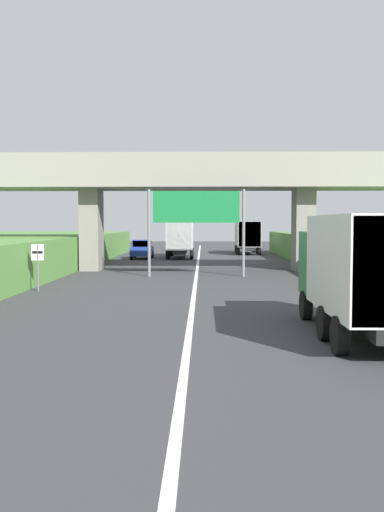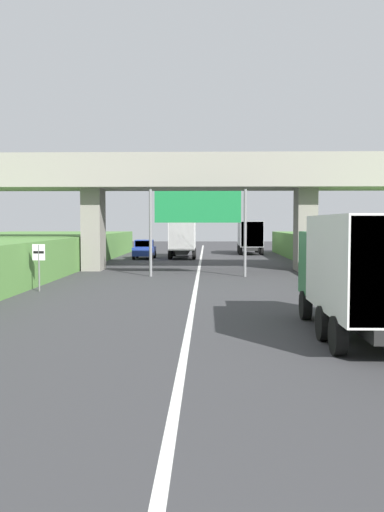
{
  "view_description": "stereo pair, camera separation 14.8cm",
  "coord_description": "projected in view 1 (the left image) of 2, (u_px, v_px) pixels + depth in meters",
  "views": [
    {
      "loc": [
        0.41,
        0.51,
        3.22
      ],
      "look_at": [
        0.0,
        21.28,
        2.0
      ],
      "focal_mm": 39.23,
      "sensor_mm": 36.0,
      "label": 1
    },
    {
      "loc": [
        0.56,
        0.51,
        3.22
      ],
      "look_at": [
        0.0,
        21.28,
        2.0
      ],
      "focal_mm": 39.23,
      "sensor_mm": 36.0,
      "label": 2
    }
  ],
  "objects": [
    {
      "name": "lane_centre_stripe",
      "position": [
        195.0,
        282.0,
        30.58
      ],
      "size": [
        0.2,
        101.9,
        0.01
      ],
      "primitive_type": "cube",
      "color": "white",
      "rests_on": "ground"
    },
    {
      "name": "truck_silver",
      "position": [
        247.0,
        236.0,
        58.73
      ],
      "size": [
        2.44,
        7.3,
        3.44
      ],
      "color": "black",
      "rests_on": "ground"
    },
    {
      "name": "car_blue",
      "position": [
        142.0,
        249.0,
        50.73
      ],
      "size": [
        1.86,
        4.1,
        1.72
      ],
      "color": "#233D9E",
      "rests_on": "ground"
    },
    {
      "name": "truck_green",
      "position": [
        359.0,
        269.0,
        15.8
      ],
      "size": [
        2.44,
        7.3,
        3.44
      ],
      "color": "black",
      "rests_on": "ground"
    },
    {
      "name": "construction_barrel_4",
      "position": [
        342.0,
        285.0,
        24.94
      ],
      "size": [
        0.57,
        0.57,
        0.9
      ],
      "color": "orange",
      "rests_on": "ground"
    },
    {
      "name": "construction_barrel_3",
      "position": [
        375.0,
        301.0,
        19.72
      ],
      "size": [
        0.57,
        0.57,
        0.9
      ],
      "color": "orange",
      "rests_on": "ground"
    },
    {
      "name": "truck_white",
      "position": [
        181.0,
        237.0,
        51.91
      ],
      "size": [
        2.44,
        7.3,
        3.44
      ],
      "color": "black",
      "rests_on": "ground"
    },
    {
      "name": "overhead_highway_sign",
      "position": [
        196.0,
        212.0,
        33.57
      ],
      "size": [
        5.88,
        0.18,
        5.26
      ],
      "color": "slate",
      "rests_on": "ground"
    },
    {
      "name": "overpass_bridge",
      "position": [
        197.0,
        185.0,
        37.96
      ],
      "size": [
        40.0,
        4.8,
        7.76
      ],
      "color": "gray",
      "rests_on": "ground"
    },
    {
      "name": "speed_limit_sign",
      "position": [
        38.0,
        260.0,
        26.37
      ],
      "size": [
        0.6,
        0.08,
        2.23
      ],
      "color": "slate",
      "rests_on": "ground"
    }
  ]
}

